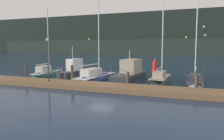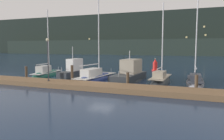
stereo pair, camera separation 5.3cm
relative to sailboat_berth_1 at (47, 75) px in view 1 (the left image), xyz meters
The scene contains 15 objects.
ground_plane 9.97m from the sailboat_berth_1, 19.31° to the right, with size 400.00×400.00×0.00m, color #192D4C.
dock 10.98m from the sailboat_berth_1, 31.00° to the right, with size 27.28×2.80×0.45m, color brown.
mooring_pile_0 4.07m from the sailboat_berth_1, 86.47° to the right, with size 0.28×0.28×1.64m, color #4C3D2D.
mooring_pile_1 7.56m from the sailboat_berth_1, 32.21° to the right, with size 0.28×0.28×1.95m, color #4C3D2D.
mooring_pile_2 13.11m from the sailboat_berth_1, 17.81° to the right, with size 0.28×0.28×1.45m, color #4C3D2D.
mooring_pile_3 19.02m from the sailboat_berth_1, 12.17° to the right, with size 0.28×0.28×1.49m, color #4C3D2D.
sailboat_berth_1 is the anchor object (origin of this frame).
motorboat_berth_2 3.99m from the sailboat_berth_1, ahead, with size 2.00×5.10×4.56m.
sailboat_berth_3 7.64m from the sailboat_berth_1, ahead, with size 2.97×8.60×10.52m.
motorboat_berth_4 11.45m from the sailboat_berth_1, ahead, with size 2.94×7.15×4.01m.
sailboat_berth_5 15.03m from the sailboat_berth_1, ahead, with size 2.01×6.55×9.32m.
sailboat_berth_6 18.47m from the sailboat_berth_1, ahead, with size 2.03×7.31×9.36m.
channel_buoy 17.18m from the sailboat_berth_1, 44.58° to the left, with size 1.08×1.08×2.07m.
dock_lamppost 8.06m from the sailboat_berth_1, 50.82° to the right, with size 0.32×0.32×4.28m.
hillside_backdrop 92.83m from the sailboat_berth_1, 86.11° to the left, with size 240.00×23.00×21.52m.
Camera 1 is at (9.05, -20.44, 3.84)m, focal length 35.00 mm.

